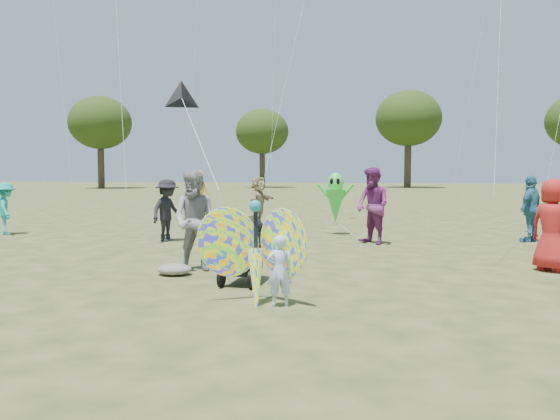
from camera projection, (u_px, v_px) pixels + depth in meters
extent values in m
plane|color=#51592B|center=(270.00, 292.00, 8.01)|extent=(160.00, 160.00, 0.00)
imported|color=#B3CFFD|center=(279.00, 271.00, 7.12)|extent=(0.41, 0.35, 0.94)
imported|color=gray|center=(196.00, 221.00, 9.68)|extent=(0.89, 0.71, 1.79)
ellipsoid|color=gray|center=(174.00, 269.00, 9.31)|extent=(0.60, 0.49, 0.19)
imported|color=#B31E1C|center=(553.00, 225.00, 9.62)|extent=(0.94, 0.93, 1.64)
imported|color=black|center=(167.00, 210.00, 13.81)|extent=(0.86, 1.14, 1.57)
imported|color=teal|center=(531.00, 209.00, 13.69)|extent=(0.90, 1.03, 1.67)
imported|color=tan|center=(259.00, 201.00, 17.93)|extent=(0.76, 1.56, 1.62)
imported|color=#762768|center=(373.00, 206.00, 13.24)|extent=(1.14, 1.15, 1.88)
imported|color=gold|center=(198.00, 193.00, 22.14)|extent=(1.03, 0.82, 1.85)
imported|color=teal|center=(6.00, 209.00, 15.31)|extent=(1.03, 1.07, 1.46)
cube|color=black|center=(243.00, 249.00, 8.57)|extent=(0.47, 0.86, 0.71)
cube|color=black|center=(243.00, 270.00, 8.59)|extent=(0.42, 0.69, 0.10)
ellipsoid|color=black|center=(248.00, 226.00, 8.79)|extent=(0.51, 0.45, 0.33)
cylinder|color=black|center=(221.00, 278.00, 8.31)|extent=(0.05, 0.30, 0.30)
cylinder|color=black|center=(252.00, 279.00, 8.20)|extent=(0.05, 0.30, 0.30)
cylinder|color=black|center=(251.00, 271.00, 9.03)|extent=(0.05, 0.22, 0.22)
cylinder|color=black|center=(233.00, 225.00, 8.07)|extent=(0.44, 0.03, 0.03)
cube|color=#99764A|center=(242.00, 223.00, 8.49)|extent=(0.34, 0.28, 0.26)
ellipsoid|color=#F42647|center=(228.00, 242.00, 7.38)|extent=(0.98, 0.71, 1.24)
ellipsoid|color=#F42647|center=(283.00, 244.00, 7.21)|extent=(0.98, 0.71, 1.24)
cylinder|color=black|center=(256.00, 247.00, 7.31)|extent=(0.06, 0.06, 1.00)
cone|color=#F42647|center=(256.00, 283.00, 7.17)|extent=(0.36, 0.49, 0.93)
sphere|color=teal|center=(255.00, 206.00, 7.26)|extent=(0.16, 0.16, 0.16)
cone|color=black|center=(182.00, 98.00, 11.59)|extent=(0.89, 0.62, 0.81)
cylinder|color=silver|center=(199.00, 140.00, 10.62)|extent=(1.47, 1.81, 1.90)
cone|color=#36E53F|center=(335.00, 206.00, 15.25)|extent=(0.56, 0.56, 0.95)
ellipsoid|color=#36E53F|center=(336.00, 183.00, 15.21)|extent=(0.44, 0.39, 0.57)
ellipsoid|color=black|center=(332.00, 181.00, 15.05)|extent=(0.10, 0.05, 0.17)
ellipsoid|color=black|center=(338.00, 181.00, 15.01)|extent=(0.10, 0.05, 0.17)
cylinder|color=#36E53F|center=(325.00, 192.00, 15.29)|extent=(0.43, 0.10, 0.49)
cylinder|color=#36E53F|center=(346.00, 192.00, 15.16)|extent=(0.43, 0.10, 0.49)
cylinder|color=silver|center=(345.00, 228.00, 15.03)|extent=(0.61, 0.41, 0.41)
cylinder|color=silver|center=(292.00, 54.00, 16.56)|extent=(0.96, 3.66, 8.06)
cylinder|color=#3A2D21|center=(101.00, 169.00, 58.36)|extent=(0.70, 0.70, 4.20)
ellipsoid|color=#2B4214|center=(100.00, 123.00, 58.02)|extent=(6.60, 6.60, 5.61)
cylinder|color=#3A2D21|center=(262.00, 171.00, 61.56)|extent=(0.63, 0.63, 3.78)
ellipsoid|color=#2B4214|center=(262.00, 131.00, 61.26)|extent=(5.94, 5.94, 5.05)
cylinder|color=#3A2D21|center=(408.00, 167.00, 60.83)|extent=(0.77, 0.77, 4.62)
ellipsoid|color=#2B4214|center=(408.00, 118.00, 60.46)|extent=(7.26, 7.26, 6.17)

